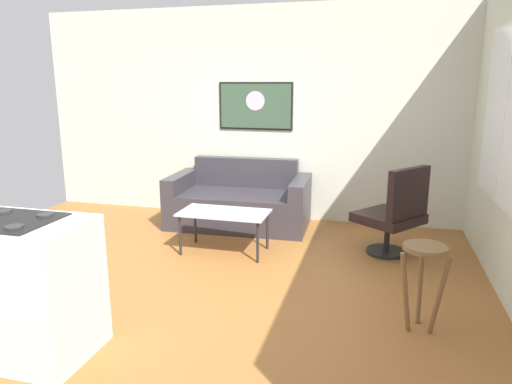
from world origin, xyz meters
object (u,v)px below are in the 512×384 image
(couch, at_px, (240,203))
(bar_stool, at_px, (424,265))
(coffee_table, at_px, (224,215))
(wall_painting, at_px, (256,106))
(armchair, at_px, (395,213))

(couch, distance_m, bar_stool, 3.04)
(coffee_table, height_order, wall_painting, wall_painting)
(armchair, height_order, bar_stool, armchair)
(coffee_table, height_order, bar_stool, bar_stool)
(bar_stool, bearing_deg, wall_painting, 126.85)
(coffee_table, bearing_deg, wall_painting, 91.76)
(armchair, distance_m, wall_painting, 2.39)
(wall_painting, bearing_deg, couch, -100.73)
(wall_painting, bearing_deg, coffee_table, -88.24)
(coffee_table, relative_size, wall_painting, 0.95)
(wall_painting, bearing_deg, bar_stool, -53.15)
(couch, height_order, coffee_table, couch)
(couch, height_order, wall_painting, wall_painting)
(couch, xyz_separation_m, coffee_table, (0.13, -1.01, 0.13))
(bar_stool, xyz_separation_m, wall_painting, (-2.00, 2.66, 1.00))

